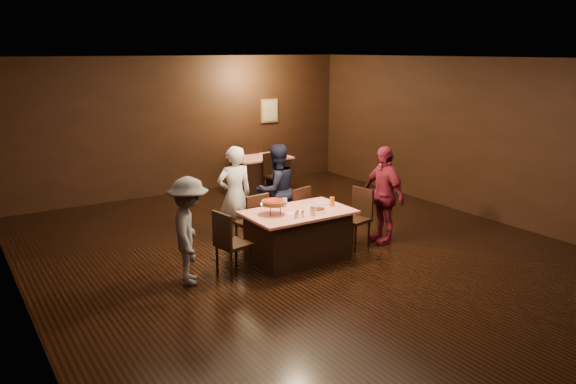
# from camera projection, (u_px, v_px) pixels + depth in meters

# --- Properties ---
(room) EXTENTS (10.00, 10.04, 3.02)m
(room) POSITION_uv_depth(u_px,v_px,m) (314.00, 120.00, 8.14)
(room) COLOR black
(room) RESTS_ON ground
(main_table) EXTENTS (1.60, 1.00, 0.77)m
(main_table) POSITION_uv_depth(u_px,v_px,m) (298.00, 235.00, 8.53)
(main_table) COLOR red
(main_table) RESTS_ON ground
(back_table) EXTENTS (1.30, 0.90, 0.77)m
(back_table) POSITION_uv_depth(u_px,v_px,m) (260.00, 173.00, 12.77)
(back_table) COLOR #B6100C
(back_table) RESTS_ON ground
(chair_far_left) EXTENTS (0.46, 0.46, 0.95)m
(chair_far_left) POSITION_uv_depth(u_px,v_px,m) (251.00, 222.00, 8.91)
(chair_far_left) COLOR black
(chair_far_left) RESTS_ON ground
(chair_far_right) EXTENTS (0.51, 0.51, 0.95)m
(chair_far_right) POSITION_uv_depth(u_px,v_px,m) (293.00, 214.00, 9.33)
(chair_far_right) COLOR black
(chair_far_right) RESTS_ON ground
(chair_end_left) EXTENTS (0.49, 0.49, 0.95)m
(chair_end_left) POSITION_uv_depth(u_px,v_px,m) (233.00, 243.00, 7.93)
(chair_end_left) COLOR black
(chair_end_left) RESTS_ON ground
(chair_end_right) EXTENTS (0.49, 0.49, 0.95)m
(chair_end_right) POSITION_uv_depth(u_px,v_px,m) (355.00, 218.00, 9.08)
(chair_end_right) COLOR black
(chair_end_right) RESTS_ON ground
(chair_back_near) EXTENTS (0.50, 0.50, 0.95)m
(chair_back_near) POSITION_uv_depth(u_px,v_px,m) (276.00, 175.00, 12.18)
(chair_back_near) COLOR black
(chair_back_near) RESTS_ON ground
(chair_back_far) EXTENTS (0.44, 0.44, 0.95)m
(chair_back_far) POSITION_uv_depth(u_px,v_px,m) (248.00, 165.00, 13.24)
(chair_back_far) COLOR black
(chair_back_far) RESTS_ON ground
(diner_white_jacket) EXTENTS (0.63, 0.45, 1.63)m
(diner_white_jacket) POSITION_uv_depth(u_px,v_px,m) (235.00, 195.00, 9.15)
(diner_white_jacket) COLOR white
(diner_white_jacket) RESTS_ON ground
(diner_navy_hoodie) EXTENTS (0.79, 0.62, 1.59)m
(diner_navy_hoodie) POSITION_uv_depth(u_px,v_px,m) (276.00, 190.00, 9.59)
(diner_navy_hoodie) COLOR black
(diner_navy_hoodie) RESTS_ON ground
(diner_grey_knit) EXTENTS (0.89, 1.10, 1.49)m
(diner_grey_knit) POSITION_uv_depth(u_px,v_px,m) (189.00, 231.00, 7.59)
(diner_grey_knit) COLOR slate
(diner_grey_knit) RESTS_ON ground
(diner_red_shirt) EXTENTS (0.45, 0.97, 1.62)m
(diner_red_shirt) POSITION_uv_depth(u_px,v_px,m) (383.00, 195.00, 9.22)
(diner_red_shirt) COLOR maroon
(diner_red_shirt) RESTS_ON ground
(pizza_stand) EXTENTS (0.38, 0.38, 0.22)m
(pizza_stand) POSITION_uv_depth(u_px,v_px,m) (274.00, 202.00, 8.22)
(pizza_stand) COLOR black
(pizza_stand) RESTS_ON main_table
(plate_with_slice) EXTENTS (0.25, 0.25, 0.06)m
(plate_with_slice) POSITION_uv_depth(u_px,v_px,m) (319.00, 210.00, 8.41)
(plate_with_slice) COLOR white
(plate_with_slice) RESTS_ON main_table
(plate_empty) EXTENTS (0.25, 0.25, 0.01)m
(plate_empty) POSITION_uv_depth(u_px,v_px,m) (322.00, 203.00, 8.84)
(plate_empty) COLOR white
(plate_empty) RESTS_ON main_table
(glass_front_left) EXTENTS (0.08, 0.08, 0.14)m
(glass_front_left) POSITION_uv_depth(u_px,v_px,m) (312.00, 211.00, 8.20)
(glass_front_left) COLOR silver
(glass_front_left) RESTS_ON main_table
(glass_amber) EXTENTS (0.08, 0.08, 0.14)m
(glass_amber) POSITION_uv_depth(u_px,v_px,m) (332.00, 202.00, 8.69)
(glass_amber) COLOR #BF7F26
(glass_amber) RESTS_ON main_table
(glass_back) EXTENTS (0.08, 0.08, 0.14)m
(glass_back) POSITION_uv_depth(u_px,v_px,m) (285.00, 203.00, 8.63)
(glass_back) COLOR silver
(glass_back) RESTS_ON main_table
(condiments) EXTENTS (0.17, 0.10, 0.09)m
(condiments) POSITION_uv_depth(u_px,v_px,m) (299.00, 214.00, 8.09)
(condiments) COLOR silver
(condiments) RESTS_ON main_table
(napkin_center) EXTENTS (0.19, 0.19, 0.01)m
(napkin_center) POSITION_uv_depth(u_px,v_px,m) (314.00, 208.00, 8.59)
(napkin_center) COLOR white
(napkin_center) RESTS_ON main_table
(napkin_left) EXTENTS (0.21, 0.21, 0.01)m
(napkin_left) POSITION_uv_depth(u_px,v_px,m) (292.00, 213.00, 8.31)
(napkin_left) COLOR white
(napkin_left) RESTS_ON main_table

